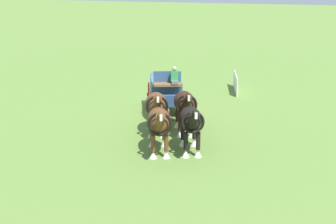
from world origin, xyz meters
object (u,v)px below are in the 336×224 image
object	(u,v)px
show_wagon	(166,89)
draft_horse_lead_off	(159,122)
draft_horse_rear_near	(185,104)
draft_horse_rear_off	(156,105)
draft_horse_lead_near	(191,121)

from	to	relation	value
show_wagon	draft_horse_lead_off	size ratio (longest dim) A/B	1.98
draft_horse_rear_near	draft_horse_rear_off	distance (m)	1.30
show_wagon	draft_horse_rear_near	bearing A→B (deg)	33.72
draft_horse_rear_off	draft_horse_lead_off	xyz separation A→B (m)	(2.38, 1.05, -0.03)
show_wagon	draft_horse_rear_near	size ratio (longest dim) A/B	1.94
show_wagon	draft_horse_lead_off	distance (m)	6.33
draft_horse_lead_off	draft_horse_rear_near	bearing A→B (deg)	177.25
draft_horse_rear_near	draft_horse_lead_off	size ratio (longest dim) A/B	1.02
show_wagon	draft_horse_rear_off	xyz separation A→B (m)	(3.64, 0.89, 0.11)
draft_horse_lead_near	draft_horse_lead_off	bearing A→B (deg)	-66.53
draft_horse_rear_off	draft_horse_lead_off	distance (m)	2.60
draft_horse_rear_near	draft_horse_rear_off	world-z (taller)	draft_horse_rear_near
show_wagon	draft_horse_lead_near	size ratio (longest dim) A/B	2.05
show_wagon	draft_horse_rear_off	distance (m)	3.75
draft_horse_rear_near	draft_horse_lead_near	xyz separation A→B (m)	(2.39, 1.05, -0.04)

